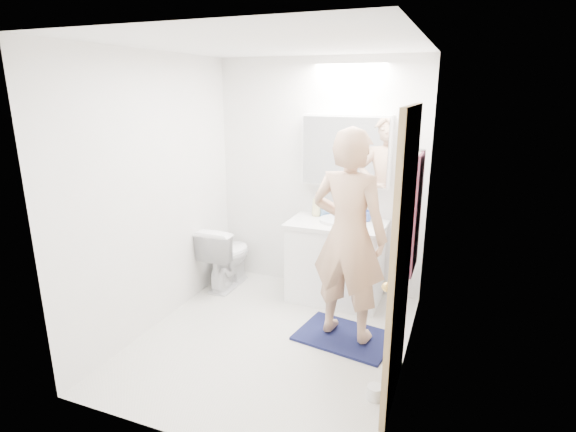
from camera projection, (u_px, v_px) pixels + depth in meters
The scene contains 23 objects.
floor at pixel (272, 339), 3.91m from camera, with size 2.50×2.50×0.00m, color silver.
ceiling at pixel (269, 44), 3.25m from camera, with size 2.50×2.50×0.00m, color white.
wall_back at pixel (319, 177), 4.70m from camera, with size 2.50×2.50×0.00m, color white.
wall_front at pixel (178, 259), 2.46m from camera, with size 2.50×2.50×0.00m, color white.
wall_left at pixel (156, 194), 3.97m from camera, with size 2.50×2.50×0.00m, color white.
wall_right at pixel (413, 220), 3.19m from camera, with size 2.50×2.50×0.00m, color white.
vanity_cabinet at pixel (336, 263), 4.56m from camera, with size 0.90×0.55×0.78m, color white.
countertop at pixel (337, 224), 4.45m from camera, with size 0.95×0.58×0.04m, color silver.
sink_basin at pixel (338, 220), 4.47m from camera, with size 0.36×0.36×0.03m, color silver.
faucet at pixel (343, 209), 4.62m from camera, with size 0.02×0.02×0.16m, color silver.
medicine_cabinet at pixel (346, 151), 4.44m from camera, with size 0.88×0.14×0.70m, color white.
mirror_panel at pixel (344, 152), 4.37m from camera, with size 0.84×0.01×0.66m, color silver.
toilet at pixel (227, 255), 4.89m from camera, with size 0.39×0.68×0.69m, color white.
bath_rug at pixel (345, 337), 3.92m from camera, with size 0.80×0.55×0.02m, color #151944.
person at pixel (349, 236), 3.67m from camera, with size 0.65×0.42×1.77m, color tan.
door at pixel (401, 263), 2.94m from camera, with size 0.04×0.80×2.00m, color #A38551.
door_knob at pixel (387, 287), 2.70m from camera, with size 0.06×0.06×0.06m, color gold.
towel at pixel (417, 213), 3.72m from camera, with size 0.02×0.42×1.00m, color #142540.
towel_hook at pixel (421, 150), 3.58m from camera, with size 0.02×0.02×0.07m, color silver.
soap_bottle_a at pixel (317, 204), 4.64m from camera, with size 0.10×0.10×0.25m, color #CEC785.
soap_bottle_b at pixel (324, 207), 4.65m from camera, with size 0.09×0.09×0.19m, color #557EB6.
toothbrush_cup at pixel (367, 216), 4.48m from camera, with size 0.11×0.11×0.10m, color #3956AD.
toilet_paper_roll at pixel (375, 393), 3.15m from camera, with size 0.11×0.11×0.10m, color silver.
Camera 1 is at (1.40, -3.17, 2.10)m, focal length 28.18 mm.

